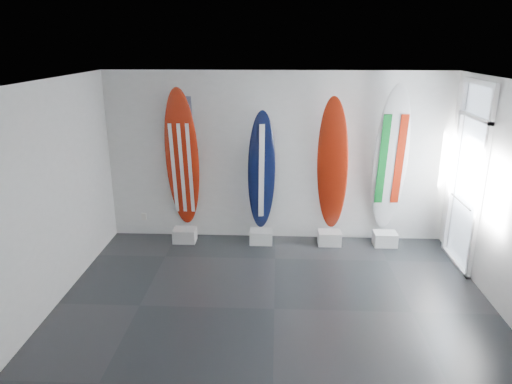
{
  "coord_description": "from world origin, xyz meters",
  "views": [
    {
      "loc": [
        0.01,
        -5.58,
        3.47
      ],
      "look_at": [
        -0.31,
        1.4,
        1.21
      ],
      "focal_mm": 33.0,
      "sensor_mm": 36.0,
      "label": 1
    }
  ],
  "objects_px": {
    "surfboard_navy": "(262,171)",
    "surfboard_italy": "(391,160)",
    "surfboard_swiss": "(332,165)",
    "surfboard_usa": "(182,160)"
  },
  "relations": [
    {
      "from": "surfboard_navy",
      "to": "surfboard_italy",
      "type": "xyz_separation_m",
      "value": [
        2.2,
        0.0,
        0.23
      ]
    },
    {
      "from": "surfboard_navy",
      "to": "surfboard_italy",
      "type": "relative_size",
      "value": 0.82
    },
    {
      "from": "surfboard_italy",
      "to": "surfboard_swiss",
      "type": "bearing_deg",
      "value": 177.63
    },
    {
      "from": "surfboard_usa",
      "to": "surfboard_navy",
      "type": "height_order",
      "value": "surfboard_usa"
    },
    {
      "from": "surfboard_navy",
      "to": "surfboard_italy",
      "type": "distance_m",
      "value": 2.21
    },
    {
      "from": "surfboard_usa",
      "to": "surfboard_swiss",
      "type": "xyz_separation_m",
      "value": [
        2.6,
        0.0,
        -0.07
      ]
    },
    {
      "from": "surfboard_swiss",
      "to": "surfboard_italy",
      "type": "distance_m",
      "value": 0.98
    },
    {
      "from": "surfboard_usa",
      "to": "surfboard_navy",
      "type": "distance_m",
      "value": 1.39
    },
    {
      "from": "surfboard_usa",
      "to": "surfboard_swiss",
      "type": "height_order",
      "value": "surfboard_usa"
    },
    {
      "from": "surfboard_swiss",
      "to": "surfboard_italy",
      "type": "relative_size",
      "value": 0.92
    }
  ]
}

